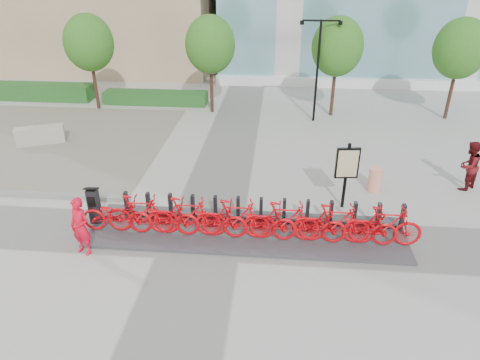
# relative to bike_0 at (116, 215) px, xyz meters

# --- Properties ---
(ground) EXTENTS (120.00, 120.00, 0.00)m
(ground) POSITION_rel_bike_0_xyz_m (2.60, 0.05, -0.64)
(ground) COLOR #999999
(gravel_patch) EXTENTS (14.00, 14.00, 0.00)m
(gravel_patch) POSITION_rel_bike_0_xyz_m (-7.40, 7.05, -0.64)
(gravel_patch) COLOR #444139
(gravel_patch) RESTS_ON ground
(hedge_a) EXTENTS (10.00, 1.40, 0.90)m
(hedge_a) POSITION_rel_bike_0_xyz_m (-11.40, 13.55, -0.19)
(hedge_a) COLOR #236723
(hedge_a) RESTS_ON ground
(hedge_b) EXTENTS (6.00, 1.20, 0.70)m
(hedge_b) POSITION_rel_bike_0_xyz_m (-2.40, 13.25, -0.29)
(hedge_b) COLOR #236723
(hedge_b) RESTS_ON ground
(tree_0) EXTENTS (2.60, 2.60, 5.10)m
(tree_0) POSITION_rel_bike_0_xyz_m (-5.40, 12.05, 2.95)
(tree_0) COLOR #4B2E20
(tree_0) RESTS_ON ground
(tree_1) EXTENTS (2.60, 2.60, 5.10)m
(tree_1) POSITION_rel_bike_0_xyz_m (1.10, 12.05, 2.95)
(tree_1) COLOR #4B2E20
(tree_1) RESTS_ON ground
(tree_2) EXTENTS (2.60, 2.60, 5.10)m
(tree_2) POSITION_rel_bike_0_xyz_m (7.60, 12.05, 2.95)
(tree_2) COLOR #4B2E20
(tree_2) RESTS_ON ground
(tree_3) EXTENTS (2.60, 2.60, 5.10)m
(tree_3) POSITION_rel_bike_0_xyz_m (13.60, 12.05, 2.95)
(tree_3) COLOR #4B2E20
(tree_3) RESTS_ON ground
(streetlamp) EXTENTS (2.00, 0.20, 5.00)m
(streetlamp) POSITION_rel_bike_0_xyz_m (6.60, 11.05, 2.49)
(streetlamp) COLOR black
(streetlamp) RESTS_ON ground
(dock_pad) EXTENTS (9.60, 2.40, 0.08)m
(dock_pad) POSITION_rel_bike_0_xyz_m (3.90, 0.35, -0.60)
(dock_pad) COLOR #3C3C40
(dock_pad) RESTS_ON ground
(dock_rail_posts) EXTENTS (8.74, 0.50, 0.85)m
(dock_rail_posts) POSITION_rel_bike_0_xyz_m (4.32, 0.82, -0.14)
(dock_rail_posts) COLOR black
(dock_rail_posts) RESTS_ON dock_pad
(bike_0) EXTENTS (2.14, 0.75, 1.13)m
(bike_0) POSITION_rel_bike_0_xyz_m (0.00, 0.00, 0.00)
(bike_0) COLOR #C1050C
(bike_0) RESTS_ON dock_pad
(bike_1) EXTENTS (2.08, 0.59, 1.25)m
(bike_1) POSITION_rel_bike_0_xyz_m (0.72, 0.00, 0.06)
(bike_1) COLOR #C1050C
(bike_1) RESTS_ON dock_pad
(bike_2) EXTENTS (2.14, 0.75, 1.13)m
(bike_2) POSITION_rel_bike_0_xyz_m (1.44, 0.00, 0.00)
(bike_2) COLOR #C1050C
(bike_2) RESTS_ON dock_pad
(bike_3) EXTENTS (2.08, 0.59, 1.25)m
(bike_3) POSITION_rel_bike_0_xyz_m (2.16, 0.00, 0.06)
(bike_3) COLOR #C1050C
(bike_3) RESTS_ON dock_pad
(bike_4) EXTENTS (2.14, 0.75, 1.13)m
(bike_4) POSITION_rel_bike_0_xyz_m (2.88, 0.00, 0.00)
(bike_4) COLOR #C1050C
(bike_4) RESTS_ON dock_pad
(bike_5) EXTENTS (2.08, 0.59, 1.25)m
(bike_5) POSITION_rel_bike_0_xyz_m (3.60, 0.00, 0.06)
(bike_5) COLOR #C1050C
(bike_5) RESTS_ON dock_pad
(bike_6) EXTENTS (2.14, 0.75, 1.13)m
(bike_6) POSITION_rel_bike_0_xyz_m (4.32, 0.00, 0.00)
(bike_6) COLOR #C1050C
(bike_6) RESTS_ON dock_pad
(bike_7) EXTENTS (2.08, 0.59, 1.25)m
(bike_7) POSITION_rel_bike_0_xyz_m (5.04, 0.00, 0.06)
(bike_7) COLOR #C1050C
(bike_7) RESTS_ON dock_pad
(bike_8) EXTENTS (2.14, 0.75, 1.13)m
(bike_8) POSITION_rel_bike_0_xyz_m (5.76, 0.00, 0.00)
(bike_8) COLOR #C1050C
(bike_8) RESTS_ON dock_pad
(bike_9) EXTENTS (2.08, 0.59, 1.25)m
(bike_9) POSITION_rel_bike_0_xyz_m (6.48, 0.00, 0.06)
(bike_9) COLOR #C1050C
(bike_9) RESTS_ON dock_pad
(bike_10) EXTENTS (2.14, 0.75, 1.13)m
(bike_10) POSITION_rel_bike_0_xyz_m (7.20, 0.00, 0.00)
(bike_10) COLOR #C1050C
(bike_10) RESTS_ON dock_pad
(bike_11) EXTENTS (2.08, 0.59, 1.25)m
(bike_11) POSITION_rel_bike_0_xyz_m (7.92, 0.00, 0.06)
(bike_11) COLOR #C1050C
(bike_11) RESTS_ON dock_pad
(kiosk) EXTENTS (0.41, 0.35, 1.27)m
(kiosk) POSITION_rel_bike_0_xyz_m (-0.86, 0.42, 0.05)
(kiosk) COLOR black
(kiosk) RESTS_ON dock_pad
(worker_red) EXTENTS (0.74, 0.62, 1.75)m
(worker_red) POSITION_rel_bike_0_xyz_m (-0.63, -1.05, 0.23)
(worker_red) COLOR red
(worker_red) RESTS_ON ground
(pedestrian) EXTENTS (1.13, 1.10, 1.84)m
(pedestrian) POSITION_rel_bike_0_xyz_m (11.61, 3.95, 0.28)
(pedestrian) COLOR #530E12
(pedestrian) RESTS_ON ground
(construction_barrel) EXTENTS (0.56, 0.56, 0.89)m
(construction_barrel) POSITION_rel_bike_0_xyz_m (8.30, 3.48, -0.20)
(construction_barrel) COLOR #FF4E1D
(construction_barrel) RESTS_ON ground
(jersey_barrier) EXTENTS (2.12, 1.36, 0.80)m
(jersey_barrier) POSITION_rel_bike_0_xyz_m (-6.00, 6.73, -0.24)
(jersey_barrier) COLOR #A6A592
(jersey_barrier) RESTS_ON ground
(map_sign) EXTENTS (0.77, 0.22, 2.32)m
(map_sign) POSITION_rel_bike_0_xyz_m (7.03, 2.20, 0.89)
(map_sign) COLOR black
(map_sign) RESTS_ON ground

